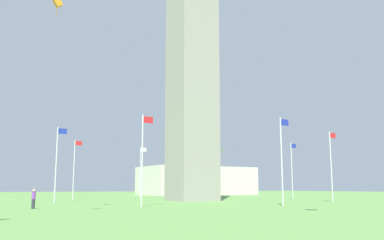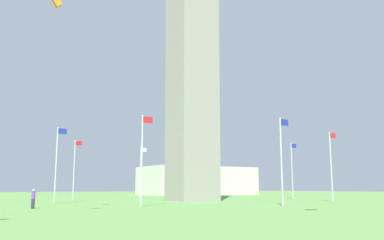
% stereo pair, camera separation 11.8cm
% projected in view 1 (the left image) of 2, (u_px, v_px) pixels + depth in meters
% --- Properties ---
extents(ground_plane, '(260.00, 260.00, 0.00)m').
position_uv_depth(ground_plane, '(192.00, 201.00, 56.53)').
color(ground_plane, '#609347').
extents(obelisk_monument, '(5.54, 5.54, 50.40)m').
position_uv_depth(obelisk_monument, '(192.00, 21.00, 60.49)').
color(obelisk_monument, gray).
rests_on(obelisk_monument, ground).
extents(flagpole_n, '(1.12, 0.14, 8.70)m').
position_uv_depth(flagpole_n, '(292.00, 168.00, 66.05)').
color(flagpole_n, silver).
rests_on(flagpole_n, ground).
extents(flagpole_ne, '(1.12, 0.14, 8.70)m').
position_uv_depth(flagpole_ne, '(219.00, 170.00, 74.35)').
color(flagpole_ne, silver).
rests_on(flagpole_ne, ground).
extents(flagpole_e, '(1.12, 0.14, 8.70)m').
position_uv_depth(flagpole_e, '(141.00, 170.00, 72.65)').
color(flagpole_e, silver).
rests_on(flagpole_e, ground).
extents(flagpole_se, '(1.12, 0.14, 8.70)m').
position_uv_depth(flagpole_se, '(74.00, 167.00, 61.97)').
color(flagpole_se, silver).
rests_on(flagpole_se, ground).
extents(flagpole_s, '(1.12, 0.14, 8.70)m').
position_uv_depth(flagpole_s, '(57.00, 161.00, 48.55)').
color(flagpole_s, silver).
rests_on(flagpole_s, ground).
extents(flagpole_sw, '(1.12, 0.14, 8.70)m').
position_uv_depth(flagpole_sw, '(143.00, 156.00, 40.26)').
color(flagpole_sw, silver).
rests_on(flagpole_sw, ground).
extents(flagpole_w, '(1.12, 0.14, 8.70)m').
position_uv_depth(flagpole_w, '(282.00, 157.00, 41.95)').
color(flagpole_w, silver).
rests_on(flagpole_w, ground).
extents(flagpole_nw, '(1.12, 0.14, 8.70)m').
position_uv_depth(flagpole_nw, '(331.00, 163.00, 52.64)').
color(flagpole_nw, silver).
rests_on(flagpole_nw, ground).
extents(person_purple_shirt, '(0.32, 0.32, 1.65)m').
position_uv_depth(person_purple_shirt, '(33.00, 199.00, 35.94)').
color(person_purple_shirt, '#2D2D38').
rests_on(person_purple_shirt, ground).
extents(kite_orange_box, '(0.87, 0.48, 1.84)m').
position_uv_depth(kite_orange_box, '(57.00, 1.00, 33.87)').
color(kite_orange_box, orange).
extents(distant_building, '(26.51, 14.67, 6.65)m').
position_uv_depth(distant_building, '(197.00, 181.00, 104.23)').
color(distant_building, beige).
rests_on(distant_building, ground).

